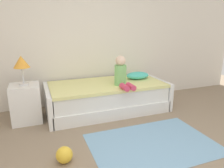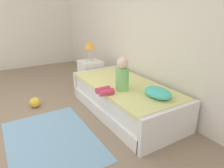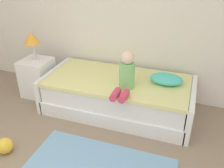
{
  "view_description": "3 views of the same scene",
  "coord_description": "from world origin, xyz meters",
  "views": [
    {
      "loc": [
        -0.87,
        -1.37,
        1.48
      ],
      "look_at": [
        0.31,
        1.75,
        0.55
      ],
      "focal_mm": 33.71,
      "sensor_mm": 36.0,
      "label": 1
    },
    {
      "loc": [
        2.82,
        0.24,
        1.65
      ],
      "look_at": [
        0.31,
        1.75,
        0.55
      ],
      "focal_mm": 32.04,
      "sensor_mm": 36.0,
      "label": 2
    },
    {
      "loc": [
        1.23,
        -0.92,
        2.06
      ],
      "look_at": [
        0.31,
        1.75,
        0.55
      ],
      "focal_mm": 39.39,
      "sensor_mm": 36.0,
      "label": 3
    }
  ],
  "objects": [
    {
      "name": "wall_rear",
      "position": [
        0.0,
        2.6,
        1.45
      ],
      "size": [
        7.2,
        0.1,
        2.9
      ],
      "primitive_type": "cube",
      "color": "silver",
      "rests_on": "ground"
    },
    {
      "name": "bed",
      "position": [
        0.31,
        2.0,
        0.25
      ],
      "size": [
        2.11,
        1.0,
        0.5
      ],
      "color": "white",
      "rests_on": "ground"
    },
    {
      "name": "nightstand",
      "position": [
        -1.04,
        2.01,
        0.3
      ],
      "size": [
        0.44,
        0.44,
        0.6
      ],
      "primitive_type": "cube",
      "color": "white",
      "rests_on": "ground"
    },
    {
      "name": "table_lamp",
      "position": [
        -1.04,
        2.01,
        0.94
      ],
      "size": [
        0.24,
        0.24,
        0.45
      ],
      "color": "silver",
      "rests_on": "nightstand"
    },
    {
      "name": "child_figure",
      "position": [
        0.49,
        1.77,
        0.7
      ],
      "size": [
        0.2,
        0.51,
        0.5
      ],
      "color": "#7FC672",
      "rests_on": "bed"
    },
    {
      "name": "pillow",
      "position": [
        0.96,
        2.1,
        0.56
      ],
      "size": [
        0.44,
        0.3,
        0.13
      ],
      "primitive_type": "ellipsoid",
      "color": "#4CCCBC",
      "rests_on": "bed"
    },
    {
      "name": "toy_ball",
      "position": [
        -0.65,
        0.72,
        0.09
      ],
      "size": [
        0.19,
        0.19,
        0.19
      ],
      "primitive_type": "sphere",
      "color": "yellow",
      "rests_on": "ground"
    }
  ]
}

